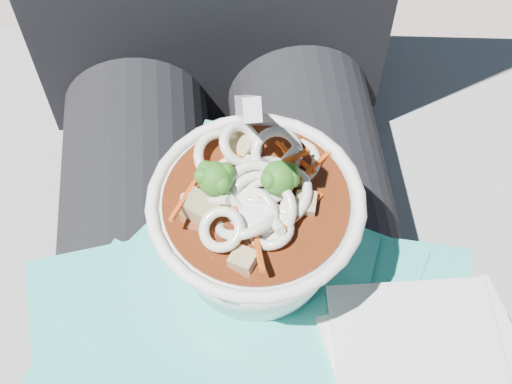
{
  "coord_description": "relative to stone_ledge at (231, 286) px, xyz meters",
  "views": [
    {
      "loc": [
        -0.01,
        -0.25,
        1.06
      ],
      "look_at": [
        0.02,
        0.0,
        0.67
      ],
      "focal_mm": 50.0,
      "sensor_mm": 36.0,
      "label": 1
    }
  ],
  "objects": [
    {
      "name": "napkins",
      "position": [
        0.13,
        -0.25,
        0.37
      ],
      "size": [
        0.15,
        0.16,
        0.01
      ],
      "color": "silver",
      "rests_on": "plastic_bag"
    },
    {
      "name": "udon_bowl",
      "position": [
        0.02,
        -0.15,
        0.42
      ],
      "size": [
        0.17,
        0.17,
        0.19
      ],
      "color": "white",
      "rests_on": "plastic_bag"
    },
    {
      "name": "lap",
      "position": [
        0.0,
        -0.15,
        0.28
      ],
      "size": [
        0.31,
        0.48,
        0.14
      ],
      "color": "black",
      "rests_on": "stone_ledge"
    },
    {
      "name": "stone_ledge",
      "position": [
        0.0,
        0.0,
        0.0
      ],
      "size": [
        1.06,
        0.63,
        0.42
      ],
      "primitive_type": "cube",
      "rotation": [
        0.0,
        0.0,
        -0.13
      ],
      "color": "slate",
      "rests_on": "ground"
    },
    {
      "name": "person_body",
      "position": [
        -0.0,
        -0.06,
        0.32
      ],
      "size": [
        0.34,
        0.94,
        0.97
      ],
      "color": "black",
      "rests_on": "ground"
    },
    {
      "name": "plastic_bag",
      "position": [
        0.01,
        -0.21,
        0.36
      ],
      "size": [
        0.35,
        0.39,
        0.02
      ],
      "color": "#2AB0A0",
      "rests_on": "lap"
    }
  ]
}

